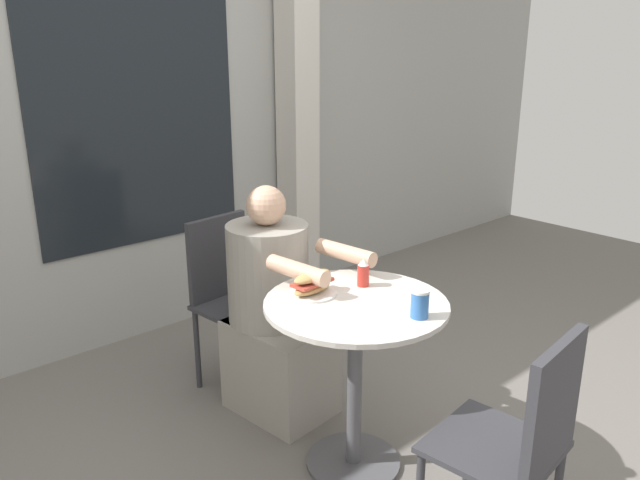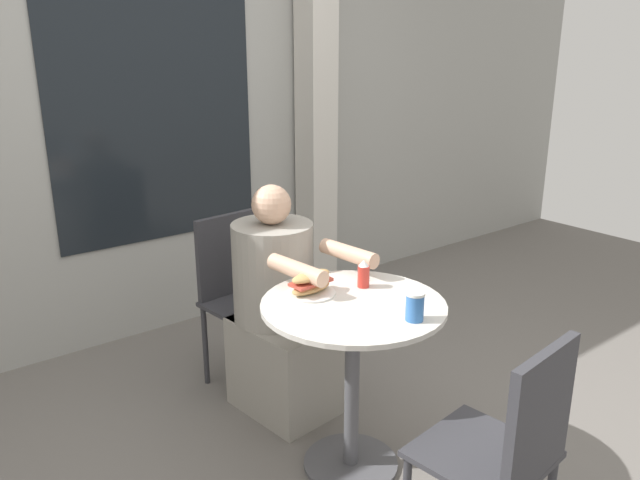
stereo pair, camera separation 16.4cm
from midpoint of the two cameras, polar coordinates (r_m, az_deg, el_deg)
ground_plane at (r=2.78m, az=4.61°, el=-19.83°), size 8.00×8.00×0.00m
storefront_wall at (r=3.71m, az=-14.05°, el=12.66°), size 8.00×0.09×2.80m
lattice_pillar at (r=4.15m, az=0.81°, el=10.88°), size 0.20×0.20×2.40m
cafe_table at (r=2.49m, az=4.92°, el=-9.92°), size 0.71×0.71×0.74m
diner_chair at (r=3.16m, az=-6.06°, el=-4.10°), size 0.42×0.42×0.87m
seated_diner at (r=2.92m, az=-2.08°, el=-7.12°), size 0.42×0.69×1.09m
empty_chair_across at (r=2.10m, az=19.29°, el=-17.27°), size 0.42×0.42×0.87m
sandwich_on_plate at (r=2.46m, az=1.09°, el=-4.09°), size 0.20×0.20×0.09m
drink_cup at (r=2.27m, az=10.74°, el=-5.99°), size 0.07×0.07×0.11m
condiment_bottle at (r=2.54m, az=5.86°, el=-3.13°), size 0.05×0.05×0.12m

